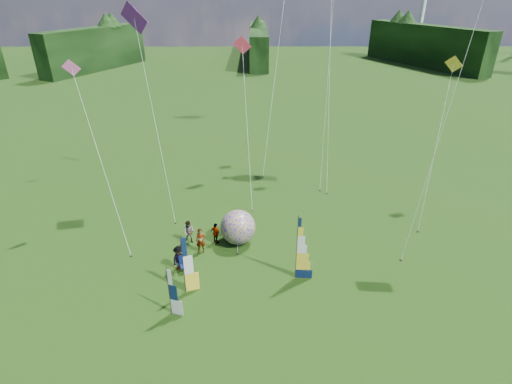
{
  "coord_description": "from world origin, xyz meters",
  "views": [
    {
      "loc": [
        -1.11,
        -17.02,
        16.41
      ],
      "look_at": [
        -1.0,
        4.0,
        5.5
      ],
      "focal_mm": 28.0,
      "sensor_mm": 36.0,
      "label": 1
    }
  ],
  "objects_px": {
    "side_banner_left": "(183,266)",
    "spectator_b": "(189,232)",
    "feather_banner_main": "(297,249)",
    "side_banner_far": "(169,292)",
    "spectator_d": "(216,233)",
    "spectator_c": "(179,258)",
    "spectator_a": "(201,241)",
    "camp_chair": "(184,265)",
    "kite_whale": "(331,47)",
    "bol_inflatable": "(238,227)"
  },
  "relations": [
    {
      "from": "spectator_c",
      "to": "camp_chair",
      "type": "height_order",
      "value": "spectator_c"
    },
    {
      "from": "spectator_b",
      "to": "spectator_c",
      "type": "bearing_deg",
      "value": -83.47
    },
    {
      "from": "spectator_b",
      "to": "spectator_c",
      "type": "distance_m",
      "value": 3.02
    },
    {
      "from": "spectator_b",
      "to": "feather_banner_main",
      "type": "bearing_deg",
      "value": -17.8
    },
    {
      "from": "bol_inflatable",
      "to": "kite_whale",
      "type": "height_order",
      "value": "kite_whale"
    },
    {
      "from": "side_banner_left",
      "to": "side_banner_far",
      "type": "relative_size",
      "value": 1.26
    },
    {
      "from": "side_banner_left",
      "to": "spectator_b",
      "type": "height_order",
      "value": "side_banner_left"
    },
    {
      "from": "feather_banner_main",
      "to": "camp_chair",
      "type": "distance_m",
      "value": 7.28
    },
    {
      "from": "bol_inflatable",
      "to": "spectator_a",
      "type": "relative_size",
      "value": 1.35
    },
    {
      "from": "side_banner_far",
      "to": "spectator_a",
      "type": "xyz_separation_m",
      "value": [
        1.0,
        5.82,
        -0.63
      ]
    },
    {
      "from": "feather_banner_main",
      "to": "bol_inflatable",
      "type": "relative_size",
      "value": 1.77
    },
    {
      "from": "spectator_d",
      "to": "kite_whale",
      "type": "relative_size",
      "value": 0.07
    },
    {
      "from": "side_banner_far",
      "to": "kite_whale",
      "type": "relative_size",
      "value": 0.13
    },
    {
      "from": "side_banner_left",
      "to": "bol_inflatable",
      "type": "distance_m",
      "value": 6.09
    },
    {
      "from": "side_banner_left",
      "to": "side_banner_far",
      "type": "distance_m",
      "value": 1.86
    },
    {
      "from": "spectator_d",
      "to": "camp_chair",
      "type": "height_order",
      "value": "spectator_d"
    },
    {
      "from": "side_banner_left",
      "to": "bol_inflatable",
      "type": "bearing_deg",
      "value": 41.84
    },
    {
      "from": "bol_inflatable",
      "to": "camp_chair",
      "type": "distance_m",
      "value": 4.75
    },
    {
      "from": "side_banner_far",
      "to": "side_banner_left",
      "type": "bearing_deg",
      "value": 90.34
    },
    {
      "from": "side_banner_left",
      "to": "bol_inflatable",
      "type": "height_order",
      "value": "side_banner_left"
    },
    {
      "from": "side_banner_far",
      "to": "spectator_c",
      "type": "relative_size",
      "value": 1.8
    },
    {
      "from": "spectator_a",
      "to": "kite_whale",
      "type": "xyz_separation_m",
      "value": [
        10.51,
        14.71,
        10.64
      ]
    },
    {
      "from": "feather_banner_main",
      "to": "side_banner_far",
      "type": "height_order",
      "value": "feather_banner_main"
    },
    {
      "from": "side_banner_far",
      "to": "spectator_d",
      "type": "distance_m",
      "value": 7.2
    },
    {
      "from": "side_banner_far",
      "to": "spectator_a",
      "type": "relative_size",
      "value": 1.69
    },
    {
      "from": "side_banner_far",
      "to": "kite_whale",
      "type": "bearing_deg",
      "value": 78.15
    },
    {
      "from": "bol_inflatable",
      "to": "kite_whale",
      "type": "relative_size",
      "value": 0.11
    },
    {
      "from": "feather_banner_main",
      "to": "side_banner_left",
      "type": "height_order",
      "value": "feather_banner_main"
    },
    {
      "from": "side_banner_far",
      "to": "spectator_c",
      "type": "height_order",
      "value": "side_banner_far"
    },
    {
      "from": "camp_chair",
      "to": "kite_whale",
      "type": "xyz_separation_m",
      "value": [
        11.33,
        16.83,
        11.03
      ]
    },
    {
      "from": "spectator_d",
      "to": "camp_chair",
      "type": "relative_size",
      "value": 1.52
    },
    {
      "from": "camp_chair",
      "to": "spectator_d",
      "type": "bearing_deg",
      "value": 39.37
    },
    {
      "from": "spectator_b",
      "to": "camp_chair",
      "type": "relative_size",
      "value": 1.65
    },
    {
      "from": "spectator_d",
      "to": "spectator_a",
      "type": "bearing_deg",
      "value": 90.65
    },
    {
      "from": "feather_banner_main",
      "to": "spectator_c",
      "type": "relative_size",
      "value": 2.55
    },
    {
      "from": "side_banner_left",
      "to": "spectator_b",
      "type": "xyz_separation_m",
      "value": [
        -0.5,
        5.23,
        -1.07
      ]
    },
    {
      "from": "feather_banner_main",
      "to": "side_banner_left",
      "type": "relative_size",
      "value": 1.13
    },
    {
      "from": "feather_banner_main",
      "to": "side_banner_left",
      "type": "bearing_deg",
      "value": -164.87
    },
    {
      "from": "bol_inflatable",
      "to": "side_banner_left",
      "type": "bearing_deg",
      "value": -119.44
    },
    {
      "from": "side_banner_left",
      "to": "spectator_d",
      "type": "relative_size",
      "value": 2.42
    },
    {
      "from": "spectator_b",
      "to": "side_banner_left",
      "type": "bearing_deg",
      "value": -73.69
    },
    {
      "from": "spectator_b",
      "to": "spectator_d",
      "type": "distance_m",
      "value": 1.91
    },
    {
      "from": "spectator_d",
      "to": "feather_banner_main",
      "type": "bearing_deg",
      "value": -174.44
    },
    {
      "from": "spectator_d",
      "to": "spectator_c",
      "type": "bearing_deg",
      "value": 95.61
    },
    {
      "from": "bol_inflatable",
      "to": "spectator_d",
      "type": "distance_m",
      "value": 1.63
    },
    {
      "from": "spectator_b",
      "to": "spectator_c",
      "type": "relative_size",
      "value": 1.01
    },
    {
      "from": "spectator_b",
      "to": "kite_whale",
      "type": "distance_m",
      "value": 20.73
    },
    {
      "from": "spectator_c",
      "to": "side_banner_far",
      "type": "bearing_deg",
      "value": -152.46
    },
    {
      "from": "bol_inflatable",
      "to": "spectator_d",
      "type": "relative_size",
      "value": 1.55
    },
    {
      "from": "side_banner_far",
      "to": "spectator_a",
      "type": "height_order",
      "value": "side_banner_far"
    }
  ]
}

